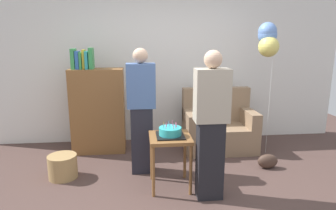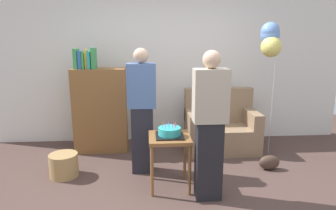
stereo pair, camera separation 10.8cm
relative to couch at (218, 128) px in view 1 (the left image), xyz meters
The scene contains 11 objects.
ground_plane 1.68m from the couch, 118.13° to the right, with size 8.00×8.00×0.00m, color #4C3833.
wall_back 1.41m from the couch, 142.40° to the left, with size 6.00×0.10×2.70m, color silver.
couch is the anchor object (origin of this frame).
bookshelf 1.93m from the couch, behind, with size 0.80×0.36×1.61m.
side_table 1.50m from the couch, 127.44° to the right, with size 0.48×0.48×0.64m.
birthday_cake 1.53m from the couch, 127.44° to the right, with size 0.32×0.32×0.17m.
person_blowing_candles 1.51m from the couch, 149.38° to the right, with size 0.36×0.22×1.63m.
person_holding_cake 1.62m from the couch, 108.91° to the right, with size 0.36×0.22×1.63m.
wicker_basket 2.39m from the couch, 160.03° to the right, with size 0.36×0.36×0.30m, color #A88451.
handbag 0.97m from the couch, 59.35° to the right, with size 0.28×0.14×0.20m, color #473328.
balloon_bunch 1.55m from the couch, 28.97° to the right, with size 0.29×0.35×1.97m.
Camera 1 is at (-0.48, -2.95, 1.74)m, focal length 31.42 mm.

